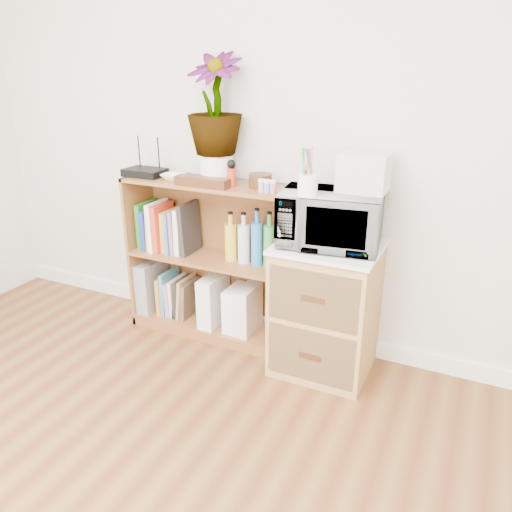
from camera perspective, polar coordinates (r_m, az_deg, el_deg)
The scene contains 21 objects.
skirting_board at distance 3.13m, azimuth 1.85°, elevation -7.90°, with size 4.00×0.02×0.10m, color white.
bookshelf at distance 2.98m, azimuth -5.32°, elevation -0.51°, with size 1.00×0.30×0.95m, color brown.
wicker_unit at distance 2.69m, azimuth 7.96°, elevation -6.08°, with size 0.50×0.45×0.70m, color #9E7542.
microwave at distance 2.49m, azimuth 8.48°, elevation 4.20°, with size 0.49×0.33×0.27m, color white.
pen_cup at distance 2.37m, azimuth 5.92°, elevation 8.11°, with size 0.09×0.09×0.10m, color white.
small_appliance at distance 2.48m, azimuth 12.24°, elevation 9.31°, with size 0.23×0.19×0.18m, color silver.
router at distance 3.04m, azimuth -12.57°, elevation 9.33°, with size 0.23×0.16×0.04m, color black.
white_bowl at distance 2.91m, azimuth -9.46°, elevation 8.93°, with size 0.13×0.13×0.03m, color white.
plant_pot at distance 2.81m, azimuth -4.52°, elevation 9.96°, with size 0.18×0.18×0.15m, color white.
potted_plant at distance 2.76m, azimuth -4.74°, elevation 16.91°, with size 0.30×0.30×0.53m, color #3A7C31.
trinket_box at distance 2.73m, azimuth -6.15°, elevation 8.44°, with size 0.31×0.08×0.05m, color #341F0E.
kokeshi_doll at distance 2.70m, azimuth -2.81°, elevation 8.95°, with size 0.04×0.04×0.10m, color #B23015.
wooden_bowl at distance 2.69m, azimuth 0.49°, elevation 8.60°, with size 0.12×0.12×0.07m, color #341F0E.
paint_jars at distance 2.57m, azimuth 1.27°, elevation 7.77°, with size 0.11×0.04×0.05m, color pink.
file_box at distance 3.30m, azimuth -11.77°, elevation -3.21°, with size 0.10×0.26×0.32m, color gray.
magazine_holder_left at distance 3.06m, azimuth -4.88°, elevation -4.98°, with size 0.10×0.25×0.31m, color white.
magazine_holder_mid at distance 3.00m, azimuth -2.29°, elevation -5.93°, with size 0.08×0.21×0.27m, color white.
magazine_holder_right at distance 2.97m, azimuth -0.93°, elevation -6.09°, with size 0.09×0.23×0.28m, color silver.
cookbooks at distance 3.07m, azimuth -10.13°, elevation 3.19°, with size 0.34×0.20×0.31m.
liquor_bottles at distance 2.79m, azimuth -0.20°, elevation 1.79°, with size 0.39×0.07×0.32m.
lower_books at distance 3.21m, azimuth -8.95°, elevation -4.46°, with size 0.22×0.19×0.28m.
Camera 1 is at (1.07, -0.27, 1.59)m, focal length 35.00 mm.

